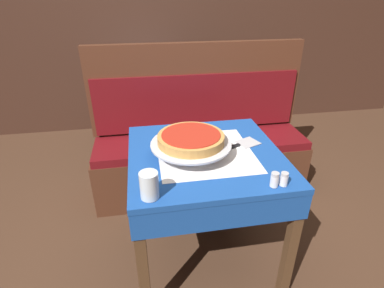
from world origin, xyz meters
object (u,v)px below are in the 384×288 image
deep_dish_pizza (191,138)px  dining_table_front (205,169)px  dining_table_rear (147,85)px  booth_bench (200,151)px  pizza_server (239,145)px  water_glass_near (149,185)px  condiment_caddy (150,72)px  salt_shaker (275,180)px  pizza_pan_stand (191,144)px  pepper_shaker (284,179)px

deep_dish_pizza → dining_table_front: bearing=11.6°
dining_table_rear → booth_bench: (0.36, -0.91, -0.29)m
booth_bench → deep_dish_pizza: (-0.20, -0.72, 0.48)m
pizza_server → water_glass_near: water_glass_near is taller
condiment_caddy → water_glass_near: bearing=-93.0°
water_glass_near → salt_shaker: bearing=-1.7°
dining_table_front → condiment_caddy: 1.56m
pizza_pan_stand → water_glass_near: 0.39m
dining_table_front → salt_shaker: size_ratio=11.81×
dining_table_rear → deep_dish_pizza: deep_dish_pizza is taller
pizza_server → water_glass_near: size_ratio=2.41×
dining_table_rear → condiment_caddy: 0.18m
booth_bench → deep_dish_pizza: size_ratio=4.87×
pizza_server → dining_table_rear: bearing=105.6°
pizza_pan_stand → pizza_server: pizza_pan_stand is taller
pepper_shaker → condiment_caddy: (-0.48, 1.88, 0.02)m
dining_table_front → pizza_pan_stand: size_ratio=1.94×
pepper_shaker → condiment_caddy: size_ratio=0.38×
booth_bench → pizza_server: booth_bench is taller
dining_table_front → deep_dish_pizza: bearing=-168.4°
dining_table_rear → salt_shaker: (0.48, -1.96, 0.13)m
pizza_server → water_glass_near: bearing=-143.6°
dining_table_front → booth_bench: (0.12, 0.71, -0.28)m
deep_dish_pizza → pizza_server: (0.27, 0.06, -0.09)m
booth_bench → condiment_caddy: size_ratio=9.79×
booth_bench → dining_table_front: bearing=-99.5°
condiment_caddy → dining_table_front: bearing=-82.4°
deep_dish_pizza → condiment_caddy: bearing=94.7°
pizza_pan_stand → deep_dish_pizza: (-0.00, 0.00, 0.03)m
deep_dish_pizza → pizza_server: 0.29m
salt_shaker → pizza_pan_stand: bearing=133.2°
booth_bench → pizza_pan_stand: 0.87m
pizza_pan_stand → dining_table_rear: bearing=95.8°
dining_table_rear → pizza_server: (0.44, -1.58, 0.10)m
booth_bench → salt_shaker: 1.14m
dining_table_front → water_glass_near: (-0.30, -0.33, 0.16)m
dining_table_front → deep_dish_pizza: 0.21m
deep_dish_pizza → condiment_caddy: (-0.13, 1.55, -0.04)m
salt_shaker → deep_dish_pizza: bearing=133.2°
pizza_pan_stand → salt_shaker: pizza_pan_stand is taller
dining_table_front → water_glass_near: 0.48m
pizza_pan_stand → condiment_caddy: bearing=94.7°
booth_bench → deep_dish_pizza: 0.89m
pizza_pan_stand → pepper_shaker: bearing=-42.9°
dining_table_rear → water_glass_near: bearing=-91.7°
deep_dish_pizza → salt_shaker: bearing=-46.8°
water_glass_near → dining_table_front: bearing=47.2°
pizza_server → salt_shaker: (0.04, -0.38, 0.03)m
dining_table_rear → pepper_shaker: size_ratio=11.78×
dining_table_rear → pizza_pan_stand: 1.65m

